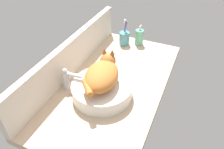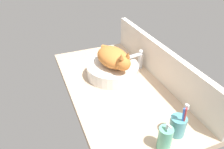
{
  "view_description": "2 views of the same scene",
  "coord_description": "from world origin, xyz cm",
  "px_view_note": "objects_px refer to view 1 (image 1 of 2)",
  "views": [
    {
      "loc": [
        -89.98,
        -38.89,
        84.04
      ],
      "look_at": [
        -2.17,
        -0.29,
        7.47
      ],
      "focal_mm": 35.0,
      "sensor_mm": 36.0,
      "label": 1
    },
    {
      "loc": [
        97.21,
        -43.5,
        77.57
      ],
      "look_at": [
        -0.25,
        -4.35,
        9.42
      ],
      "focal_mm": 35.0,
      "sensor_mm": 36.0,
      "label": 2
    }
  ],
  "objects_px": {
    "soap_dispenser": "(140,37)",
    "toothbrush_cup": "(124,38)",
    "cat": "(102,74)",
    "faucet": "(68,78)",
    "sink_basin": "(102,90)"
  },
  "relations": [
    {
      "from": "toothbrush_cup",
      "to": "cat",
      "type": "bearing_deg",
      "value": -171.1
    },
    {
      "from": "cat",
      "to": "soap_dispenser",
      "type": "bearing_deg",
      "value": -1.77
    },
    {
      "from": "soap_dispenser",
      "to": "toothbrush_cup",
      "type": "xyz_separation_m",
      "value": [
        -0.05,
        0.1,
        -0.01
      ]
    },
    {
      "from": "faucet",
      "to": "soap_dispenser",
      "type": "height_order",
      "value": "soap_dispenser"
    },
    {
      "from": "faucet",
      "to": "toothbrush_cup",
      "type": "bearing_deg",
      "value": -10.6
    },
    {
      "from": "cat",
      "to": "toothbrush_cup",
      "type": "height_order",
      "value": "cat"
    },
    {
      "from": "faucet",
      "to": "soap_dispenser",
      "type": "distance_m",
      "value": 0.66
    },
    {
      "from": "sink_basin",
      "to": "faucet",
      "type": "bearing_deg",
      "value": 96.67
    },
    {
      "from": "faucet",
      "to": "sink_basin",
      "type": "bearing_deg",
      "value": -83.33
    },
    {
      "from": "sink_basin",
      "to": "cat",
      "type": "distance_m",
      "value": 0.1
    },
    {
      "from": "cat",
      "to": "soap_dispenser",
      "type": "distance_m",
      "value": 0.6
    },
    {
      "from": "cat",
      "to": "toothbrush_cup",
      "type": "distance_m",
      "value": 0.56
    },
    {
      "from": "sink_basin",
      "to": "cat",
      "type": "height_order",
      "value": "cat"
    },
    {
      "from": "soap_dispenser",
      "to": "toothbrush_cup",
      "type": "bearing_deg",
      "value": 113.46
    },
    {
      "from": "soap_dispenser",
      "to": "toothbrush_cup",
      "type": "relative_size",
      "value": 0.78
    }
  ]
}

